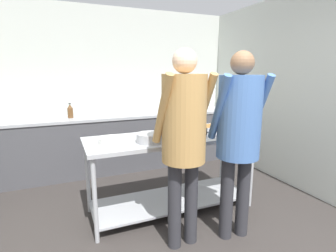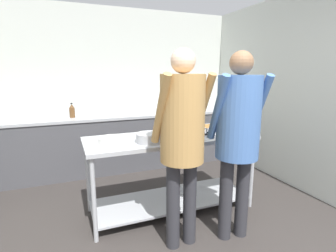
# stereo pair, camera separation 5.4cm
# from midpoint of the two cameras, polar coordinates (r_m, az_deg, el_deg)

# --- Properties ---
(wall_rear) EXTENTS (4.08, 0.06, 2.65)m
(wall_rear) POSITION_cam_midpoint_polar(r_m,az_deg,el_deg) (4.70, -9.74, 8.21)
(wall_rear) COLOR silver
(wall_rear) RESTS_ON ground_plane
(wall_right) EXTENTS (0.06, 3.59, 2.65)m
(wall_right) POSITION_cam_midpoint_polar(r_m,az_deg,el_deg) (4.14, 24.74, 6.86)
(wall_right) COLOR silver
(wall_right) RESTS_ON ground_plane
(back_counter) EXTENTS (3.92, 0.65, 0.91)m
(back_counter) POSITION_cam_midpoint_polar(r_m,az_deg,el_deg) (4.48, -8.36, -3.15)
(back_counter) COLOR #4C4C51
(back_counter) RESTS_ON ground_plane
(serving_counter) EXTENTS (1.91, 0.71, 0.89)m
(serving_counter) POSITION_cam_midpoint_polar(r_m,az_deg,el_deg) (3.03, 1.22, -7.53)
(serving_counter) COLOR #ADAFB5
(serving_counter) RESTS_ON ground_plane
(plate_stack) EXTENTS (0.27, 0.27, 0.07)m
(plate_stack) POSITION_cam_midpoint_polar(r_m,az_deg,el_deg) (2.69, -11.68, -3.11)
(plate_stack) COLOR white
(plate_stack) RESTS_ON serving_counter
(sauce_pan) EXTENTS (0.42, 0.28, 0.10)m
(sauce_pan) POSITION_cam_midpoint_polar(r_m,az_deg,el_deg) (2.70, -3.46, -2.47)
(sauce_pan) COLOR #ADAFB5
(sauce_pan) RESTS_ON serving_counter
(serving_tray_vegetables) EXTENTS (0.47, 0.34, 0.05)m
(serving_tray_vegetables) POSITION_cam_midpoint_polar(r_m,az_deg,el_deg) (3.09, 3.68, -1.18)
(serving_tray_vegetables) COLOR #ADAFB5
(serving_tray_vegetables) RESTS_ON serving_counter
(serving_tray_roast) EXTENTS (0.37, 0.26, 0.05)m
(serving_tray_roast) POSITION_cam_midpoint_polar(r_m,az_deg,el_deg) (3.34, 10.43, -0.36)
(serving_tray_roast) COLOR #ADAFB5
(serving_tray_roast) RESTS_ON serving_counter
(guest_serving_left) EXTENTS (0.52, 0.39, 1.78)m
(guest_serving_left) POSITION_cam_midpoint_polar(r_m,az_deg,el_deg) (2.48, 15.56, -0.39)
(guest_serving_left) COLOR #2D2D33
(guest_serving_left) RESTS_ON ground_plane
(guest_serving_right) EXTENTS (0.50, 0.39, 1.79)m
(guest_serving_right) POSITION_cam_midpoint_polar(r_m,az_deg,el_deg) (2.27, 3.81, -0.83)
(guest_serving_right) COLOR #2D2D33
(guest_serving_right) RESTS_ON ground_plane
(water_bottle) EXTENTS (0.08, 0.08, 0.22)m
(water_bottle) POSITION_cam_midpoint_polar(r_m,az_deg,el_deg) (4.23, -19.82, 3.10)
(water_bottle) COLOR brown
(water_bottle) RESTS_ON back_counter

